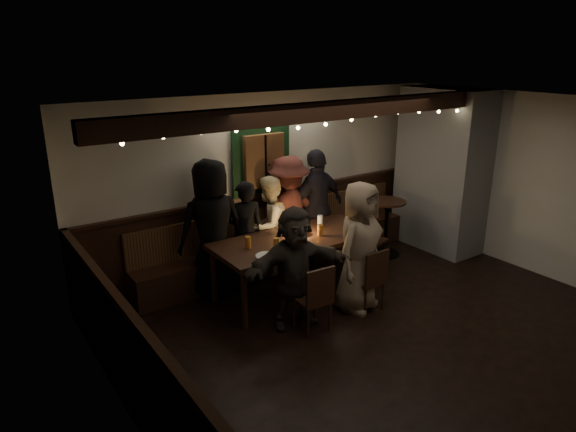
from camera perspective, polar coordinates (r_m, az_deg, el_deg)
room at (r=7.56m, az=9.41°, el=1.70°), size 6.02×5.01×2.62m
dining_table at (r=6.81m, az=0.95°, el=-2.96°), size 2.25×0.97×0.98m
chair_near_left at (r=6.01m, az=3.12°, el=-8.79°), size 0.40×0.40×0.84m
chair_near_right at (r=6.54m, az=9.23°, el=-6.68°), size 0.38×0.38×0.83m
chair_end at (r=7.77m, az=8.84°, el=-2.23°), size 0.50×0.50×0.89m
high_top at (r=8.28m, az=10.91°, el=-0.52°), size 0.57×0.57×0.91m
person_a at (r=6.86m, az=-8.45°, el=-1.31°), size 0.96×0.67×1.85m
person_b at (r=7.13m, az=-4.79°, el=-1.91°), size 0.62×0.49×1.49m
person_c at (r=7.43m, az=-2.14°, el=-1.05°), size 0.87×0.78×1.48m
person_d at (r=7.58m, az=0.02°, el=0.30°), size 1.15×0.71×1.72m
person_e at (r=7.78m, az=3.23°, el=0.99°), size 1.09×0.57×1.78m
person_f at (r=6.05m, az=0.75°, el=-5.71°), size 1.43×0.63×1.49m
person_g at (r=6.45m, az=7.89°, el=-3.43°), size 0.95×0.78×1.68m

